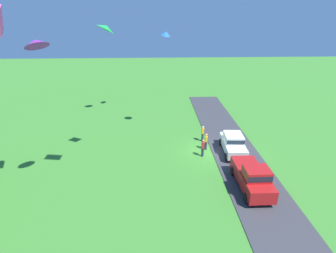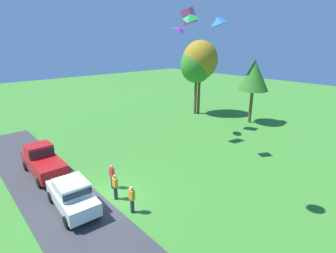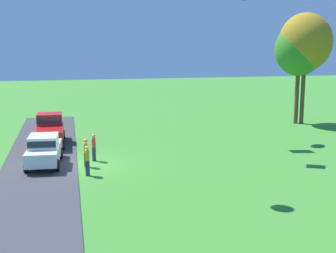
{
  "view_description": "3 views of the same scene",
  "coord_description": "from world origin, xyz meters",
  "px_view_note": "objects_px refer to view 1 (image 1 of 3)",
  "views": [
    {
      "loc": [
        -22.17,
        4.82,
        12.23
      ],
      "look_at": [
        -0.71,
        3.85,
        3.02
      ],
      "focal_mm": 28.0,
      "sensor_mm": 36.0,
      "label": 1
    },
    {
      "loc": [
        13.44,
        -7.01,
        9.57
      ],
      "look_at": [
        0.04,
        4.87,
        3.74
      ],
      "focal_mm": 28.0,
      "sensor_mm": 36.0,
      "label": 2
    },
    {
      "loc": [
        27.85,
        -0.71,
        7.57
      ],
      "look_at": [
        1.15,
        4.94,
        2.4
      ],
      "focal_mm": 50.0,
      "sensor_mm": 36.0,
      "label": 3
    }
  ],
  "objects_px": {
    "person_on_lawn": "(203,148)",
    "person_beside_suv": "(203,134)",
    "car_sedan_far_end": "(233,143)",
    "kite_delta_topmost": "(166,33)",
    "kite_diamond_high_right": "(107,28)",
    "car_pickup_mid_row": "(253,177)",
    "kite_delta_trailing_tail": "(36,43)",
    "person_watching_sky": "(206,141)"
  },
  "relations": [
    {
      "from": "person_on_lawn",
      "to": "person_beside_suv",
      "type": "height_order",
      "value": "same"
    },
    {
      "from": "car_sedan_far_end",
      "to": "kite_delta_topmost",
      "type": "height_order",
      "value": "kite_delta_topmost"
    },
    {
      "from": "person_on_lawn",
      "to": "kite_delta_topmost",
      "type": "height_order",
      "value": "kite_delta_topmost"
    },
    {
      "from": "kite_diamond_high_right",
      "to": "kite_delta_topmost",
      "type": "relative_size",
      "value": 1.05
    },
    {
      "from": "person_beside_suv",
      "to": "kite_diamond_high_right",
      "type": "relative_size",
      "value": 1.73
    },
    {
      "from": "car_sedan_far_end",
      "to": "person_on_lawn",
      "type": "relative_size",
      "value": 2.63
    },
    {
      "from": "car_pickup_mid_row",
      "to": "kite_delta_trailing_tail",
      "type": "distance_m",
      "value": 16.94
    },
    {
      "from": "car_pickup_mid_row",
      "to": "kite_delta_trailing_tail",
      "type": "relative_size",
      "value": 3.51
    },
    {
      "from": "kite_delta_trailing_tail",
      "to": "person_watching_sky",
      "type": "bearing_deg",
      "value": -61.03
    },
    {
      "from": "person_watching_sky",
      "to": "person_on_lawn",
      "type": "bearing_deg",
      "value": 157.87
    },
    {
      "from": "car_sedan_far_end",
      "to": "person_beside_suv",
      "type": "bearing_deg",
      "value": 43.67
    },
    {
      "from": "person_beside_suv",
      "to": "kite_delta_topmost",
      "type": "relative_size",
      "value": 1.82
    },
    {
      "from": "car_sedan_far_end",
      "to": "kite_delta_trailing_tail",
      "type": "xyz_separation_m",
      "value": [
        -5.71,
        14.09,
        9.67
      ]
    },
    {
      "from": "kite_diamond_high_right",
      "to": "person_on_lawn",
      "type": "bearing_deg",
      "value": -86.04
    },
    {
      "from": "kite_delta_trailing_tail",
      "to": "kite_diamond_high_right",
      "type": "bearing_deg",
      "value": -36.27
    },
    {
      "from": "kite_delta_trailing_tail",
      "to": "car_sedan_far_end",
      "type": "bearing_deg",
      "value": -67.93
    },
    {
      "from": "kite_delta_topmost",
      "to": "person_watching_sky",
      "type": "bearing_deg",
      "value": -140.62
    },
    {
      "from": "person_beside_suv",
      "to": "kite_delta_trailing_tail",
      "type": "height_order",
      "value": "kite_delta_trailing_tail"
    },
    {
      "from": "person_watching_sky",
      "to": "kite_diamond_high_right",
      "type": "height_order",
      "value": "kite_diamond_high_right"
    },
    {
      "from": "kite_delta_topmost",
      "to": "kite_delta_trailing_tail",
      "type": "relative_size",
      "value": 0.66
    },
    {
      "from": "car_sedan_far_end",
      "to": "kite_delta_trailing_tail",
      "type": "distance_m",
      "value": 18.02
    },
    {
      "from": "car_sedan_far_end",
      "to": "person_beside_suv",
      "type": "height_order",
      "value": "car_sedan_far_end"
    },
    {
      "from": "person_on_lawn",
      "to": "kite_diamond_high_right",
      "type": "relative_size",
      "value": 1.73
    },
    {
      "from": "person_watching_sky",
      "to": "kite_delta_topmost",
      "type": "bearing_deg",
      "value": 39.38
    },
    {
      "from": "car_pickup_mid_row",
      "to": "person_watching_sky",
      "type": "bearing_deg",
      "value": 19.62
    },
    {
      "from": "person_beside_suv",
      "to": "kite_delta_topmost",
      "type": "xyz_separation_m",
      "value": [
        2.66,
        3.69,
        9.64
      ]
    },
    {
      "from": "person_watching_sky",
      "to": "car_sedan_far_end",
      "type": "bearing_deg",
      "value": -106.64
    },
    {
      "from": "car_sedan_far_end",
      "to": "kite_delta_topmost",
      "type": "distance_m",
      "value": 12.45
    },
    {
      "from": "car_sedan_far_end",
      "to": "kite_diamond_high_right",
      "type": "height_order",
      "value": "kite_diamond_high_right"
    },
    {
      "from": "car_sedan_far_end",
      "to": "kite_delta_trailing_tail",
      "type": "relative_size",
      "value": 3.15
    },
    {
      "from": "car_sedan_far_end",
      "to": "person_watching_sky",
      "type": "distance_m",
      "value": 2.56
    },
    {
      "from": "car_sedan_far_end",
      "to": "person_on_lawn",
      "type": "xyz_separation_m",
      "value": [
        -0.58,
        2.98,
        -0.16
      ]
    },
    {
      "from": "person_on_lawn",
      "to": "kite_delta_topmost",
      "type": "xyz_separation_m",
      "value": [
        5.82,
        3.16,
        9.64
      ]
    },
    {
      "from": "car_pickup_mid_row",
      "to": "person_on_lawn",
      "type": "relative_size",
      "value": 2.93
    },
    {
      "from": "car_sedan_far_end",
      "to": "kite_delta_trailing_tail",
      "type": "bearing_deg",
      "value": 112.07
    },
    {
      "from": "car_pickup_mid_row",
      "to": "person_on_lawn",
      "type": "bearing_deg",
      "value": 28.79
    },
    {
      "from": "kite_delta_trailing_tail",
      "to": "kite_delta_topmost",
      "type": "bearing_deg",
      "value": -35.97
    },
    {
      "from": "person_on_lawn",
      "to": "kite_delta_topmost",
      "type": "bearing_deg",
      "value": 28.54
    },
    {
      "from": "car_sedan_far_end",
      "to": "kite_diamond_high_right",
      "type": "xyz_separation_m",
      "value": [
        -1.12,
        10.72,
        10.29
      ]
    },
    {
      "from": "person_on_lawn",
      "to": "kite_delta_topmost",
      "type": "distance_m",
      "value": 11.69
    },
    {
      "from": "person_on_lawn",
      "to": "car_sedan_far_end",
      "type": "bearing_deg",
      "value": -78.99
    },
    {
      "from": "person_beside_suv",
      "to": "car_sedan_far_end",
      "type": "bearing_deg",
      "value": -136.33
    }
  ]
}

